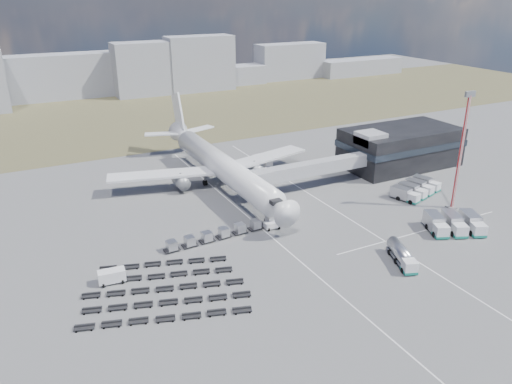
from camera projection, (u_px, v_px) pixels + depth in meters
name	position (u px, v px, depth m)	size (l,w,h in m)	color
ground	(289.00, 242.00, 92.68)	(420.00, 420.00, 0.00)	#565659
grass_strip	(136.00, 116.00, 183.18)	(420.00, 90.00, 0.01)	brown
lane_markings	(324.00, 225.00, 99.28)	(47.12, 110.00, 0.01)	silver
terminal	(400.00, 146.00, 130.60)	(30.40, 16.40, 11.00)	black
jet_bridge	(304.00, 170.00, 114.29)	(30.30, 3.80, 7.05)	#939399
airliner	(220.00, 164.00, 117.31)	(51.59, 64.53, 17.62)	silver
skyline	(50.00, 77.00, 203.39)	(311.55, 25.98, 24.07)	gray
fuel_tanker	(402.00, 255.00, 85.08)	(5.35, 9.23, 2.91)	silver
pushback_tug	(272.00, 225.00, 97.54)	(3.15, 1.77, 1.43)	silver
utility_van	(112.00, 277.00, 79.43)	(4.24, 1.92, 2.27)	silver
catering_truck	(263.00, 162.00, 130.79)	(3.52, 6.17, 2.67)	silver
service_trucks_near	(454.00, 223.00, 96.23)	(11.94, 10.68, 2.99)	silver
service_trucks_far	(416.00, 189.00, 113.34)	(13.10, 9.62, 2.60)	silver
uld_row	(232.00, 230.00, 94.60)	(27.14, 3.12, 1.83)	black
baggage_dollies	(165.00, 289.00, 77.62)	(27.86, 23.13, 0.66)	black
floodlight_mast	(461.00, 152.00, 102.29)	(2.36, 1.93, 25.05)	#B11C1D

